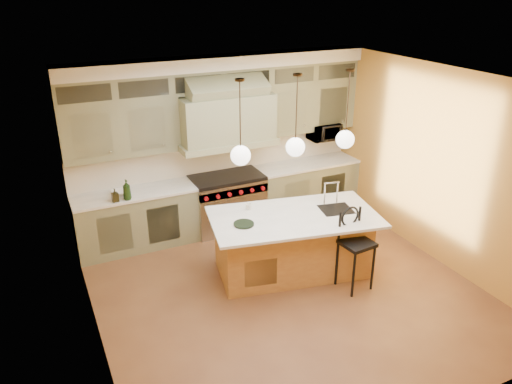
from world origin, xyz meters
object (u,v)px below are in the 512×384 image
range (227,202)px  microwave (324,132)px  kitchen_island (293,242)px  counter_stool (355,244)px

range → microwave: microwave is taller
range → kitchen_island: bearing=-79.0°
counter_stool → microwave: (1.05, 2.52, 0.78)m
kitchen_island → microwave: microwave is taller
counter_stool → microwave: bearing=61.6°
counter_stool → range: bearing=104.7°
microwave → counter_stool: bearing=-112.7°
kitchen_island → counter_stool: bearing=-40.5°
range → counter_stool: size_ratio=1.02×
range → counter_stool: (0.90, -2.41, 0.18)m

